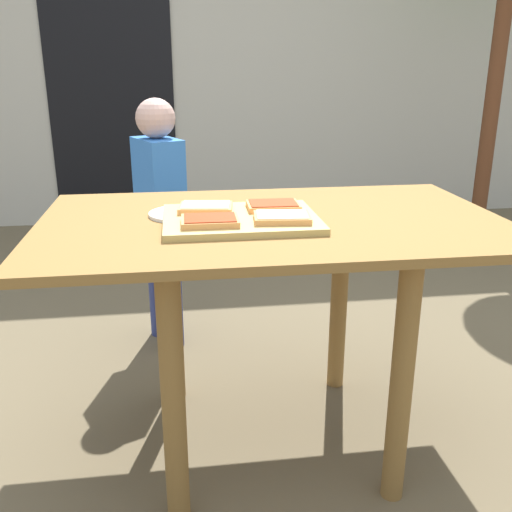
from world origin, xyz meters
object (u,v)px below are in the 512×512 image
pizza_slice_far_left (206,208)px  pizza_slice_near_left (210,221)px  child_left (161,210)px  cutting_board (241,219)px  pizza_slice_near_right (282,217)px  pizza_slice_far_right (273,206)px  dining_table (272,258)px  plate_white_left (181,214)px

pizza_slice_far_left → pizza_slice_near_left: same height
child_left → pizza_slice_far_left: bearing=-78.2°
cutting_board → pizza_slice_near_left: size_ratio=2.81×
pizza_slice_near_left → pizza_slice_near_right: 0.20m
pizza_slice_far_right → pizza_slice_near_left: (-0.19, -0.14, 0.00)m
dining_table → cutting_board: bearing=-161.6°
pizza_slice_far_right → pizza_slice_near_right: size_ratio=0.95×
dining_table → plate_white_left: size_ratio=7.02×
pizza_slice_far_right → plate_white_left: 0.27m
pizza_slice_near_right → pizza_slice_near_left: bearing=-177.8°
pizza_slice_near_right → cutting_board: bearing=147.5°
pizza_slice_far_right → pizza_slice_near_left: same height
dining_table → pizza_slice_far_right: 0.16m
pizza_slice_far_right → pizza_slice_near_left: size_ratio=1.01×
cutting_board → child_left: (-0.25, 0.81, -0.17)m
cutting_board → pizza_slice_near_right: size_ratio=2.65×
cutting_board → plate_white_left: 0.19m
cutting_board → pizza_slice_far_left: pizza_slice_far_left is taller
pizza_slice_far_right → plate_white_left: pizza_slice_far_right is taller
plate_white_left → child_left: bearing=96.6°
pizza_slice_near_right → child_left: size_ratio=0.15×
cutting_board → pizza_slice_far_left: (-0.09, 0.07, 0.02)m
dining_table → pizza_slice_far_right: (0.01, 0.04, 0.15)m
cutting_board → plate_white_left: (-0.16, 0.10, -0.00)m
plate_white_left → child_left: size_ratio=0.18×
dining_table → plate_white_left: bearing=165.1°
pizza_slice_far_left → child_left: bearing=101.8°
pizza_slice_near_right → child_left: 0.96m
dining_table → pizza_slice_near_left: 0.26m
pizza_slice_far_right → dining_table: bearing=-101.7°
pizza_slice_near_right → child_left: child_left is taller
dining_table → pizza_slice_far_left: 0.25m
pizza_slice_far_left → plate_white_left: size_ratio=0.87×
cutting_board → pizza_slice_far_right: bearing=33.2°
pizza_slice_near_left → pizza_slice_near_right: bearing=2.2°
dining_table → pizza_slice_near_right: pizza_slice_near_right is taller
pizza_slice_far_right → child_left: 0.84m
pizza_slice_far_right → pizza_slice_near_right: bearing=-89.4°
pizza_slice_far_left → pizza_slice_near_left: (0.00, -0.15, 0.00)m
child_left → pizza_slice_near_left: bearing=-79.9°
pizza_slice_near_left → pizza_slice_near_right: size_ratio=0.95×
pizza_slice_near_left → plate_white_left: (-0.07, 0.18, -0.02)m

